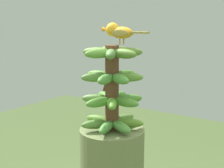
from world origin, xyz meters
The scene contains 2 objects.
banana_bunch centered at (0.00, 0.00, 1.31)m, with size 0.26×0.26×0.35m.
perched_bird centered at (0.00, 0.05, 1.54)m, with size 0.21×0.06×0.09m.
Camera 1 is at (0.76, -1.08, 1.59)m, focal length 53.59 mm.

